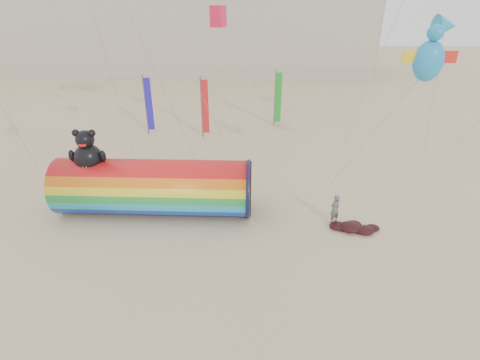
{
  "coord_description": "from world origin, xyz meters",
  "views": [
    {
      "loc": [
        1.18,
        -15.95,
        11.08
      ],
      "look_at": [
        0.5,
        1.5,
        2.4
      ],
      "focal_mm": 28.0,
      "sensor_mm": 36.0,
      "label": 1
    }
  ],
  "objects_px": {
    "windsock_assembly": "(154,186)",
    "fabric_bundle": "(354,227)",
    "hotel_building": "(169,0)",
    "kite_handler": "(335,209)"
  },
  "relations": [
    {
      "from": "hotel_building",
      "to": "windsock_assembly",
      "type": "distance_m",
      "value": 45.33
    },
    {
      "from": "fabric_bundle",
      "to": "hotel_building",
      "type": "bearing_deg",
      "value": 112.21
    },
    {
      "from": "windsock_assembly",
      "to": "fabric_bundle",
      "type": "relative_size",
      "value": 4.07
    },
    {
      "from": "fabric_bundle",
      "to": "kite_handler",
      "type": "bearing_deg",
      "value": 143.09
    },
    {
      "from": "hotel_building",
      "to": "kite_handler",
      "type": "xyz_separation_m",
      "value": [
        17.56,
        -44.59,
        -9.47
      ]
    },
    {
      "from": "kite_handler",
      "to": "fabric_bundle",
      "type": "distance_m",
      "value": 1.34
    },
    {
      "from": "windsock_assembly",
      "to": "kite_handler",
      "type": "bearing_deg",
      "value": -4.47
    },
    {
      "from": "kite_handler",
      "to": "fabric_bundle",
      "type": "bearing_deg",
      "value": 110.66
    },
    {
      "from": "kite_handler",
      "to": "fabric_bundle",
      "type": "height_order",
      "value": "kite_handler"
    },
    {
      "from": "hotel_building",
      "to": "fabric_bundle",
      "type": "height_order",
      "value": "hotel_building"
    }
  ]
}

